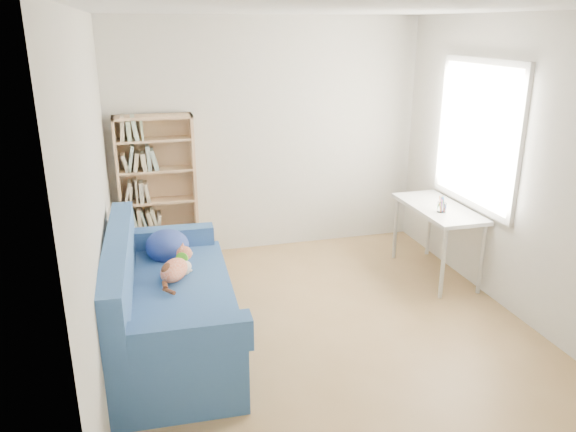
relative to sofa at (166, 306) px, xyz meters
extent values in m
plane|color=olive|center=(1.31, -0.06, -0.36)|extent=(4.00, 4.00, 0.00)
cube|color=silver|center=(1.31, 1.94, 0.94)|extent=(3.50, 0.04, 2.60)
cube|color=silver|center=(1.31, -2.06, 0.94)|extent=(3.50, 0.04, 2.60)
cube|color=silver|center=(-0.44, -0.06, 0.94)|extent=(0.04, 4.00, 2.60)
cube|color=silver|center=(3.06, -0.06, 0.94)|extent=(0.04, 4.00, 2.60)
cube|color=white|center=(1.31, -0.06, 2.24)|extent=(3.50, 4.00, 0.04)
cube|color=white|center=(3.06, 0.54, 1.14)|extent=(0.01, 1.20, 1.30)
cube|color=navy|center=(0.05, -0.03, -0.12)|extent=(1.00, 2.00, 0.49)
cube|color=navy|center=(-0.33, -0.03, 0.37)|extent=(0.25, 1.97, 0.48)
cube|color=navy|center=(0.05, 0.87, 0.23)|extent=(0.93, 0.21, 0.22)
cube|color=navy|center=(0.05, -0.92, 0.23)|extent=(0.93, 0.21, 0.22)
cube|color=navy|center=(0.07, -0.03, 0.15)|extent=(0.98, 1.84, 0.05)
ellipsoid|color=navy|center=(0.07, 0.61, 0.27)|extent=(0.38, 0.42, 0.29)
ellipsoid|color=red|center=(0.09, 0.11, 0.25)|extent=(0.32, 0.42, 0.15)
ellipsoid|color=silver|center=(0.14, 0.22, 0.23)|extent=(0.17, 0.19, 0.09)
ellipsoid|color=#3D1E10|center=(0.06, 0.07, 0.29)|extent=(0.18, 0.22, 0.07)
sphere|color=red|center=(0.10, 0.38, 0.29)|extent=(0.13, 0.13, 0.13)
cone|color=red|center=(0.09, 0.41, 0.35)|extent=(0.07, 0.07, 0.07)
cone|color=red|center=(0.09, 0.35, 0.35)|extent=(0.06, 0.07, 0.07)
cylinder|color=#52D62A|center=(0.10, 0.31, 0.27)|extent=(0.11, 0.07, 0.10)
cylinder|color=#3D1E10|center=(0.07, -0.10, 0.22)|extent=(0.04, 0.15, 0.05)
cube|color=tan|center=(-0.33, 1.79, 0.44)|extent=(0.03, 0.25, 1.62)
cube|color=tan|center=(0.45, 1.79, 0.44)|extent=(0.03, 0.25, 1.62)
cube|color=tan|center=(0.06, 1.79, 1.24)|extent=(0.81, 0.25, 0.03)
cube|color=tan|center=(0.06, 1.79, -0.35)|extent=(0.81, 0.25, 0.03)
cube|color=tan|center=(0.06, 1.91, 0.44)|extent=(0.81, 0.02, 1.62)
cube|color=silver|center=(2.78, 0.68, 0.37)|extent=(0.51, 1.12, 0.04)
cylinder|color=silver|center=(2.99, 1.19, -0.01)|extent=(0.04, 0.04, 0.71)
cylinder|color=silver|center=(2.99, 0.17, -0.01)|extent=(0.04, 0.04, 0.71)
cylinder|color=silver|center=(2.58, 1.19, -0.01)|extent=(0.04, 0.04, 0.71)
cylinder|color=silver|center=(2.58, 0.17, -0.01)|extent=(0.04, 0.04, 0.71)
cylinder|color=white|center=(2.72, 0.52, 0.43)|extent=(0.09, 0.09, 0.10)
camera|label=1|loc=(-0.12, -4.13, 2.13)|focal=35.00mm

